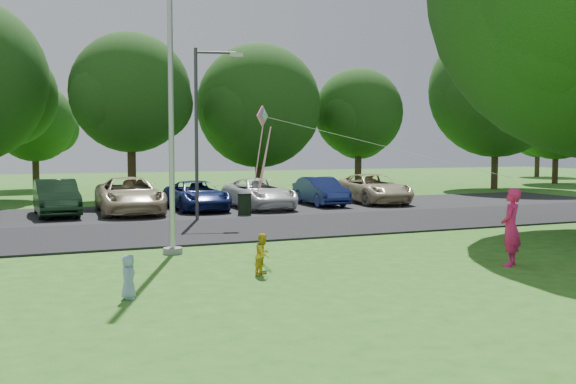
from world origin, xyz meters
name	(u,v)px	position (x,y,z in m)	size (l,w,h in m)	color
ground	(392,279)	(0.00, 0.00, 0.00)	(120.00, 120.00, 0.00)	#2C691B
park_road	(248,228)	(0.00, 9.00, 0.03)	(60.00, 6.00, 0.06)	black
parking_strip	(198,211)	(0.00, 15.50, 0.03)	(42.00, 7.00, 0.06)	black
flagpole	(171,92)	(-3.50, 5.00, 4.17)	(0.50, 0.50, 10.00)	#B7BABF
street_lamp	(203,118)	(-0.73, 11.96, 3.87)	(1.78, 0.63, 6.43)	#3F3F44
trash_can	(245,205)	(1.25, 13.00, 0.46)	(0.57, 0.57, 0.91)	black
tree_row	(184,95)	(1.59, 24.23, 5.71)	(64.35, 11.94, 10.88)	#332316
horizon_trees	(186,126)	(4.06, 33.88, 4.30)	(77.46, 7.20, 7.02)	#332316
parked_cars	(185,194)	(-0.59, 15.41, 0.76)	(20.59, 5.72, 1.48)	#B2B7BF
woman	(511,227)	(3.37, 0.24, 0.91)	(0.66, 0.44, 1.82)	#EC1F68
child_yellow	(263,254)	(-2.32, 1.50, 0.46)	(0.44, 0.35, 0.91)	gold
child_blue	(128,277)	(-5.37, 0.37, 0.41)	(0.40, 0.26, 0.82)	#87A1CF
kite	(269,135)	(-1.26, 3.83, 3.08)	(4.99, 3.95, 2.34)	pink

